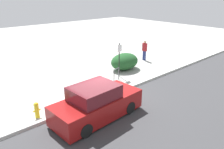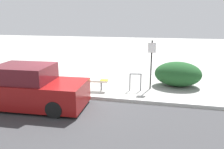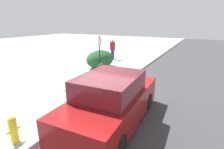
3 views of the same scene
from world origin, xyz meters
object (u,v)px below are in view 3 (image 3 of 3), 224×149
at_px(fire_hydrant, 13,129).
at_px(bench, 81,83).
at_px(parked_car_near, 112,102).
at_px(sign_post, 100,51).
at_px(bike_rack, 100,69).
at_px(pedestrian, 113,49).

bearing_deg(fire_hydrant, bench, 7.95).
bearing_deg(fire_hydrant, parked_car_near, -41.70).
xyz_separation_m(sign_post, parked_car_near, (-4.38, -3.15, -0.68)).
relative_size(bike_rack, fire_hydrant, 1.08).
distance_m(pedestrian, parked_car_near, 9.71).
bearing_deg(pedestrian, fire_hydrant, -72.36).
height_order(fire_hydrant, parked_car_near, parked_car_near).
distance_m(bench, bike_rack, 2.27).
height_order(bench, sign_post, sign_post).
bearing_deg(sign_post, fire_hydrant, -168.29).
xyz_separation_m(bike_rack, parked_car_near, (-3.71, -2.71, 0.21)).
distance_m(bike_rack, fire_hydrant, 5.82).
relative_size(bike_rack, sign_post, 0.36).
bearing_deg(fire_hydrant, pedestrian, 14.22).
distance_m(bench, fire_hydrant, 3.56).
relative_size(sign_post, fire_hydrant, 3.01).
bearing_deg(sign_post, pedestrian, 17.93).
distance_m(sign_post, fire_hydrant, 6.63).
bearing_deg(pedestrian, bike_rack, -66.29).
relative_size(sign_post, parked_car_near, 0.54).
xyz_separation_m(bench, bike_rack, (2.23, 0.40, 0.03)).
bearing_deg(bike_rack, sign_post, 33.53).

